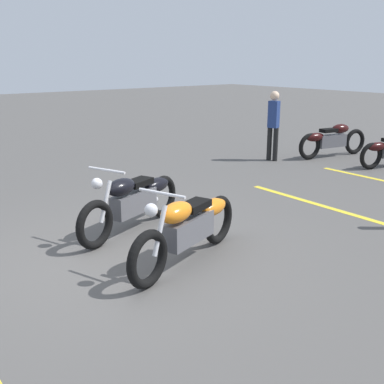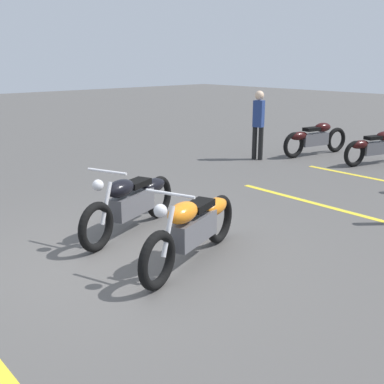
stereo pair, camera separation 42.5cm
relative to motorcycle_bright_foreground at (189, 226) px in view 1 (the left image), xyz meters
name	(u,v)px [view 1 (the left image)]	position (x,y,z in m)	size (l,w,h in m)	color
ground_plane	(118,257)	(-0.64, 0.67, -0.46)	(60.00, 60.00, 0.00)	#514F4C
motorcycle_bright_foreground	(189,226)	(0.00, 0.00, 0.00)	(2.15, 0.90, 1.04)	black
motorcycle_dark_foreground	(134,200)	(0.06, 1.39, 0.00)	(2.13, 0.92, 1.04)	black
motorcycle_row_right	(331,139)	(6.86, 2.87, -0.01)	(2.19, 0.54, 0.83)	black
bystander_secondary	(273,122)	(5.35, 3.51, 0.49)	(0.25, 0.28, 1.70)	black
parking_stripe_mid	(321,205)	(3.22, 0.40, -0.46)	(3.20, 0.12, 0.01)	yellow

